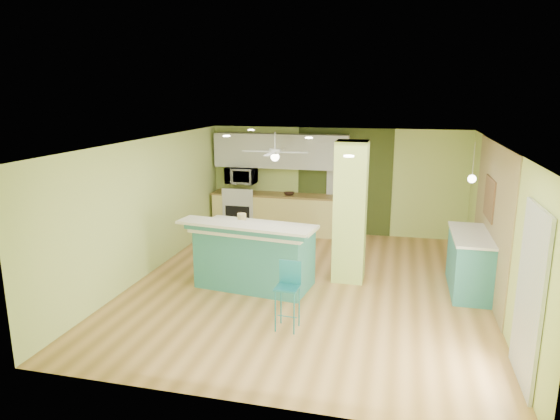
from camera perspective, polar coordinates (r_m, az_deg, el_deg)
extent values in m
cube|color=#A17138|center=(8.86, 3.19, -8.65)|extent=(6.00, 7.00, 0.01)
cube|color=white|center=(8.25, 3.42, 7.74)|extent=(6.00, 7.00, 0.01)
cube|color=#CBE078|center=(11.86, 6.41, 3.28)|extent=(6.00, 0.01, 2.50)
cube|color=#CBE078|center=(5.23, -3.86, -9.89)|extent=(6.00, 0.01, 2.50)
cube|color=#CBE078|center=(9.46, -14.89, 0.33)|extent=(0.01, 7.00, 2.50)
cube|color=#CBE078|center=(8.47, 23.71, -1.87)|extent=(0.01, 7.00, 2.50)
cube|color=#937E54|center=(9.05, 22.99, -0.89)|extent=(0.02, 3.40, 2.50)
cube|color=#3D4A1D|center=(11.82, 7.36, 3.21)|extent=(2.20, 0.02, 2.50)
cube|color=silver|center=(11.83, 7.31, 2.00)|extent=(0.82, 0.05, 2.00)
cube|color=silver|center=(6.38, 26.62, -8.89)|extent=(0.04, 1.08, 2.10)
cube|color=#BCD663|center=(8.86, 8.03, -0.22)|extent=(0.55, 0.55, 2.50)
cube|color=#EEDB7C|center=(11.96, -0.07, -0.47)|extent=(3.20, 0.60, 0.90)
cube|color=olive|center=(11.86, -0.07, 1.74)|extent=(3.25, 0.63, 0.04)
cube|color=silver|center=(12.22, -4.40, -0.21)|extent=(0.76, 0.64, 0.90)
cube|color=black|center=(11.92, -4.89, -0.72)|extent=(0.59, 0.02, 0.50)
cube|color=silver|center=(11.82, -4.90, 2.00)|extent=(0.76, 0.06, 0.18)
cube|color=silver|center=(11.81, 0.07, 6.75)|extent=(3.20, 0.34, 0.80)
imported|color=silver|center=(12.04, -4.47, 3.95)|extent=(0.70, 0.48, 0.39)
cylinder|color=white|center=(10.45, -0.58, 7.82)|extent=(0.03, 0.03, 0.40)
cylinder|color=white|center=(10.47, -0.58, 6.73)|extent=(0.24, 0.24, 0.10)
sphere|color=white|center=(10.49, -0.58, 6.08)|extent=(0.18, 0.18, 0.18)
cylinder|color=silver|center=(8.97, 21.25, 5.29)|extent=(0.01, 0.01, 0.62)
sphere|color=white|center=(9.02, 21.09, 3.34)|extent=(0.14, 0.14, 0.14)
cube|color=brown|center=(9.17, 22.83, 1.24)|extent=(0.03, 0.90, 0.70)
cube|color=teal|center=(8.69, -2.87, -5.51)|extent=(2.00, 1.18, 1.00)
cube|color=#EFE9CE|center=(8.54, -2.92, -2.14)|extent=(2.13, 1.31, 0.06)
cube|color=teal|center=(8.12, -4.20, -2.24)|extent=(2.14, 0.43, 0.14)
cube|color=#EFE9CE|center=(8.10, -4.21, -1.79)|extent=(2.33, 0.76, 0.04)
cylinder|color=teal|center=(7.14, -0.55, -11.53)|extent=(0.02, 0.02, 0.62)
cylinder|color=teal|center=(7.07, 1.61, -11.80)|extent=(0.02, 0.02, 0.62)
cylinder|color=teal|center=(7.37, 0.11, -10.67)|extent=(0.02, 0.02, 0.62)
cylinder|color=teal|center=(7.31, 2.20, -10.92)|extent=(0.02, 0.02, 0.62)
cube|color=teal|center=(7.09, 0.85, -8.87)|extent=(0.34, 0.34, 0.03)
cube|color=teal|center=(7.16, 1.19, -7.08)|extent=(0.33, 0.04, 0.34)
cube|color=teal|center=(9.06, 20.89, -5.75)|extent=(0.62, 1.50, 0.96)
cube|color=white|center=(8.92, 21.16, -2.69)|extent=(0.66, 1.56, 0.04)
imported|color=#331D14|center=(11.74, 1.04, 1.87)|extent=(0.32, 0.32, 0.06)
cylinder|color=gold|center=(8.73, -4.39, -0.99)|extent=(0.16, 0.16, 0.18)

